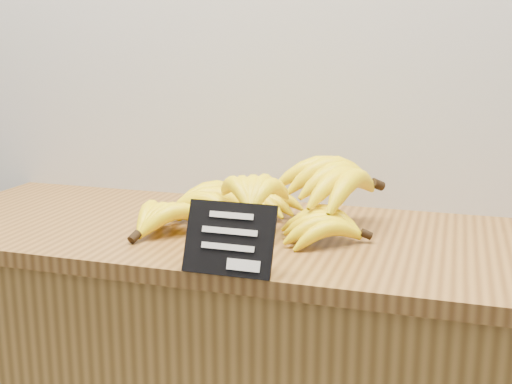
% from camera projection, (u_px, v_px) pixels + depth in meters
% --- Properties ---
extents(counter_top, '(1.48, 0.54, 0.03)m').
position_uv_depth(counter_top, '(263.00, 237.00, 1.29)').
color(counter_top, brown).
rests_on(counter_top, counter).
extents(chalkboard_sign, '(0.15, 0.05, 0.11)m').
position_uv_depth(chalkboard_sign, '(229.00, 239.00, 1.04)').
color(chalkboard_sign, black).
rests_on(chalkboard_sign, counter_top).
extents(banana_pile, '(0.56, 0.36, 0.13)m').
position_uv_depth(banana_pile, '(260.00, 202.00, 1.30)').
color(banana_pile, '#FFEB0A').
rests_on(banana_pile, counter_top).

